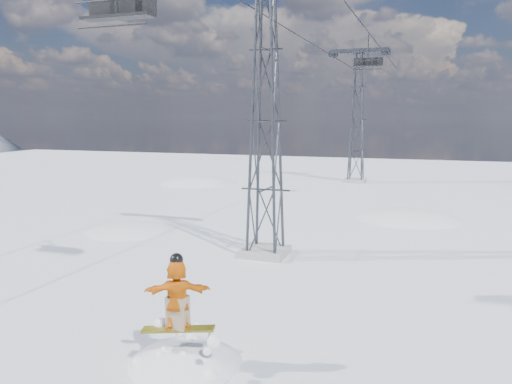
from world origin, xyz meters
The scene contains 7 objects.
ground centered at (0.00, 0.00, 0.00)m, with size 120.00×120.00×0.00m, color white.
snow_terrain centered at (-4.77, 21.24, -9.59)m, with size 39.00×37.00×22.00m.
lift_tower_near centered at (0.80, 8.00, 5.47)m, with size 5.20×1.80×11.43m.
lift_tower_far centered at (0.80, 33.00, 5.47)m, with size 5.20×1.80×11.43m.
haul_cables centered at (0.80, 19.50, 10.85)m, with size 4.46×51.00×0.06m.
lift_chair_near centered at (-1.40, 1.52, 8.65)m, with size 2.22×0.64×2.75m.
lift_chair_mid centered at (3.00, 21.65, 9.04)m, with size 1.82×0.52×2.26m.
Camera 1 is at (7.12, -10.94, 5.63)m, focal length 35.00 mm.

